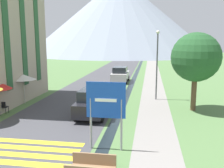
{
  "coord_description": "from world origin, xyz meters",
  "views": [
    {
      "loc": [
        3.22,
        -6.32,
        4.9
      ],
      "look_at": [
        0.71,
        10.0,
        1.99
      ],
      "focal_mm": 40.0,
      "sensor_mm": 36.0,
      "label": 1
    }
  ],
  "objects_px": {
    "parked_car_far": "(120,74)",
    "cafe_chair_middle": "(4,106)",
    "streetlamp": "(157,60)",
    "tree_by_path": "(196,57)",
    "road_sign": "(106,106)",
    "cafe_umbrella_rear_white": "(24,77)",
    "cafe_chair_far_right": "(9,102)",
    "parked_car_near": "(93,102)"
  },
  "relations": [
    {
      "from": "parked_car_far",
      "to": "tree_by_path",
      "type": "xyz_separation_m",
      "value": [
        6.55,
        -11.24,
        2.83
      ]
    },
    {
      "from": "parked_car_far",
      "to": "cafe_umbrella_rear_white",
      "type": "distance_m",
      "value": 12.9
    },
    {
      "from": "streetlamp",
      "to": "cafe_chair_far_right",
      "type": "bearing_deg",
      "value": -156.91
    },
    {
      "from": "cafe_chair_far_right",
      "to": "cafe_umbrella_rear_white",
      "type": "xyz_separation_m",
      "value": [
        0.41,
        1.56,
        1.57
      ]
    },
    {
      "from": "cafe_umbrella_rear_white",
      "to": "cafe_chair_far_right",
      "type": "bearing_deg",
      "value": -104.76
    },
    {
      "from": "parked_car_far",
      "to": "cafe_chair_far_right",
      "type": "bearing_deg",
      "value": -117.16
    },
    {
      "from": "road_sign",
      "to": "streetlamp",
      "type": "xyz_separation_m",
      "value": [
        2.43,
        10.21,
        1.3
      ]
    },
    {
      "from": "cafe_chair_far_right",
      "to": "tree_by_path",
      "type": "relative_size",
      "value": 0.16
    },
    {
      "from": "parked_car_far",
      "to": "cafe_umbrella_rear_white",
      "type": "xyz_separation_m",
      "value": [
        -6.17,
        -11.26,
        1.17
      ]
    },
    {
      "from": "road_sign",
      "to": "streetlamp",
      "type": "relative_size",
      "value": 0.55
    },
    {
      "from": "cafe_umbrella_rear_white",
      "to": "tree_by_path",
      "type": "xyz_separation_m",
      "value": [
        12.72,
        0.02,
        1.65
      ]
    },
    {
      "from": "tree_by_path",
      "to": "road_sign",
      "type": "bearing_deg",
      "value": -124.29
    },
    {
      "from": "cafe_chair_middle",
      "to": "parked_car_near",
      "type": "bearing_deg",
      "value": -16.58
    },
    {
      "from": "streetlamp",
      "to": "cafe_umbrella_rear_white",
      "type": "bearing_deg",
      "value": -163.83
    },
    {
      "from": "cafe_chair_far_right",
      "to": "streetlamp",
      "type": "relative_size",
      "value": 0.15
    },
    {
      "from": "road_sign",
      "to": "parked_car_near",
      "type": "bearing_deg",
      "value": 109.32
    },
    {
      "from": "parked_car_near",
      "to": "streetlamp",
      "type": "relative_size",
      "value": 0.73
    },
    {
      "from": "cafe_chair_far_right",
      "to": "streetlamp",
      "type": "height_order",
      "value": "streetlamp"
    },
    {
      "from": "road_sign",
      "to": "parked_car_near",
      "type": "height_order",
      "value": "road_sign"
    },
    {
      "from": "parked_car_near",
      "to": "parked_car_far",
      "type": "xyz_separation_m",
      "value": [
        0.15,
        13.58,
        0.0
      ]
    },
    {
      "from": "parked_car_near",
      "to": "cafe_chair_middle",
      "type": "bearing_deg",
      "value": -175.21
    },
    {
      "from": "cafe_chair_far_right",
      "to": "tree_by_path",
      "type": "height_order",
      "value": "tree_by_path"
    },
    {
      "from": "cafe_chair_far_right",
      "to": "parked_car_far",
      "type": "bearing_deg",
      "value": 50.75
    },
    {
      "from": "road_sign",
      "to": "cafe_chair_middle",
      "type": "bearing_deg",
      "value": 150.29
    },
    {
      "from": "parked_car_far",
      "to": "cafe_chair_far_right",
      "type": "xyz_separation_m",
      "value": [
        -6.58,
        -12.83,
        -0.4
      ]
    },
    {
      "from": "parked_car_far",
      "to": "tree_by_path",
      "type": "distance_m",
      "value": 13.31
    },
    {
      "from": "parked_car_near",
      "to": "streetlamp",
      "type": "bearing_deg",
      "value": 51.66
    },
    {
      "from": "tree_by_path",
      "to": "parked_car_near",
      "type": "bearing_deg",
      "value": -160.74
    },
    {
      "from": "road_sign",
      "to": "tree_by_path",
      "type": "height_order",
      "value": "tree_by_path"
    },
    {
      "from": "road_sign",
      "to": "tree_by_path",
      "type": "xyz_separation_m",
      "value": [
        4.96,
        7.28,
        1.71
      ]
    },
    {
      "from": "cafe_chair_far_right",
      "to": "cafe_chair_middle",
      "type": "bearing_deg",
      "value": -84.69
    },
    {
      "from": "cafe_umbrella_rear_white",
      "to": "streetlamp",
      "type": "bearing_deg",
      "value": 16.17
    },
    {
      "from": "parked_car_far",
      "to": "cafe_umbrella_rear_white",
      "type": "bearing_deg",
      "value": -118.71
    },
    {
      "from": "parked_car_far",
      "to": "cafe_chair_middle",
      "type": "relative_size",
      "value": 4.79
    },
    {
      "from": "cafe_chair_middle",
      "to": "tree_by_path",
      "type": "height_order",
      "value": "tree_by_path"
    },
    {
      "from": "cafe_umbrella_rear_white",
      "to": "tree_by_path",
      "type": "distance_m",
      "value": 12.82
    },
    {
      "from": "streetlamp",
      "to": "tree_by_path",
      "type": "relative_size",
      "value": 1.04
    },
    {
      "from": "cafe_chair_far_right",
      "to": "streetlamp",
      "type": "xyz_separation_m",
      "value": [
        10.6,
        4.52,
        2.82
      ]
    },
    {
      "from": "cafe_chair_middle",
      "to": "cafe_umbrella_rear_white",
      "type": "xyz_separation_m",
      "value": [
        0.02,
        2.82,
        1.57
      ]
    },
    {
      "from": "cafe_chair_far_right",
      "to": "streetlamp",
      "type": "bearing_deg",
      "value": 11.0
    },
    {
      "from": "road_sign",
      "to": "cafe_umbrella_rear_white",
      "type": "distance_m",
      "value": 10.62
    },
    {
      "from": "parked_car_near",
      "to": "tree_by_path",
      "type": "bearing_deg",
      "value": 19.26
    }
  ]
}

